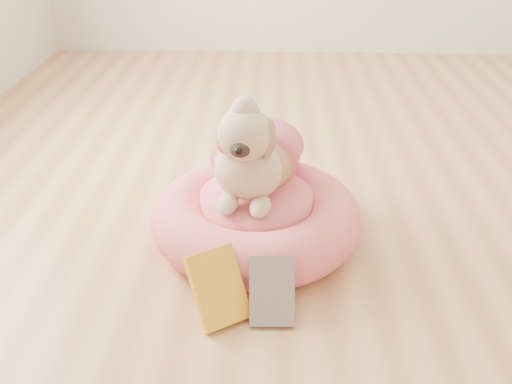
{
  "coord_description": "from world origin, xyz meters",
  "views": [
    {
      "loc": [
        -0.46,
        -1.76,
        1.07
      ],
      "look_at": [
        -0.51,
        -0.19,
        0.21
      ],
      "focal_mm": 40.0,
      "sensor_mm": 36.0,
      "label": 1
    }
  ],
  "objects_px": {
    "book_yellow": "(218,287)",
    "book_white": "(272,291)",
    "pet_bed": "(256,217)",
    "dog": "(254,136)"
  },
  "relations": [
    {
      "from": "book_yellow",
      "to": "book_white",
      "type": "height_order",
      "value": "book_yellow"
    },
    {
      "from": "pet_bed",
      "to": "book_yellow",
      "type": "distance_m",
      "value": 0.4
    },
    {
      "from": "book_yellow",
      "to": "pet_bed",
      "type": "bearing_deg",
      "value": 44.38
    },
    {
      "from": "dog",
      "to": "book_yellow",
      "type": "height_order",
      "value": "dog"
    },
    {
      "from": "pet_bed",
      "to": "book_white",
      "type": "height_order",
      "value": "pet_bed"
    },
    {
      "from": "pet_bed",
      "to": "book_yellow",
      "type": "xyz_separation_m",
      "value": [
        -0.09,
        -0.38,
        0.01
      ]
    },
    {
      "from": "book_white",
      "to": "dog",
      "type": "bearing_deg",
      "value": 96.16
    },
    {
      "from": "dog",
      "to": "book_white",
      "type": "relative_size",
      "value": 2.63
    },
    {
      "from": "book_yellow",
      "to": "dog",
      "type": "bearing_deg",
      "value": 46.75
    },
    {
      "from": "pet_bed",
      "to": "book_yellow",
      "type": "bearing_deg",
      "value": -103.61
    }
  ]
}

